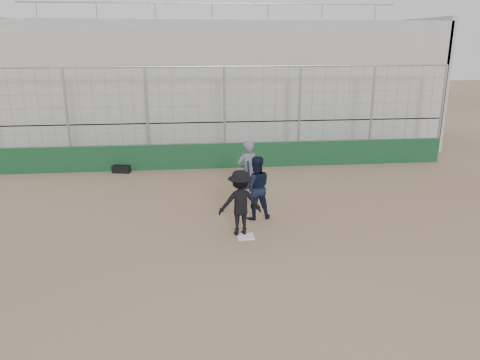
{
  "coord_description": "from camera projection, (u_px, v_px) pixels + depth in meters",
  "views": [
    {
      "loc": [
        -1.38,
        -11.28,
        5.02
      ],
      "look_at": [
        0.0,
        1.4,
        1.15
      ],
      "focal_mm": 35.0,
      "sensor_mm": 36.0,
      "label": 1
    }
  ],
  "objects": [
    {
      "name": "ground",
      "position": [
        246.0,
        237.0,
        12.34
      ],
      "size": [
        90.0,
        90.0,
        0.0
      ],
      "primitive_type": "plane",
      "color": "brown",
      "rests_on": "ground"
    },
    {
      "name": "umpire",
      "position": [
        248.0,
        175.0,
        14.77
      ],
      "size": [
        0.85,
        0.71,
        1.79
      ],
      "primitive_type": "imported",
      "rotation": [
        0.0,
        0.0,
        3.52
      ],
      "color": "#505A66",
      "rests_on": "ground"
    },
    {
      "name": "equipment_bag",
      "position": [
        121.0,
        169.0,
        18.19
      ],
      "size": [
        0.72,
        0.43,
        0.33
      ],
      "color": "black",
      "rests_on": "ground"
    },
    {
      "name": "home_plate",
      "position": [
        246.0,
        237.0,
        12.33
      ],
      "size": [
        0.44,
        0.44,
        0.02
      ],
      "primitive_type": "cube",
      "color": "white",
      "rests_on": "ground"
    },
    {
      "name": "backstop",
      "position": [
        225.0,
        144.0,
        18.72
      ],
      "size": [
        18.1,
        0.25,
        4.04
      ],
      "color": "#10351C",
      "rests_on": "ground"
    },
    {
      "name": "catcher_crouched",
      "position": [
        255.0,
        198.0,
        13.4
      ],
      "size": [
        1.0,
        0.83,
        1.25
      ],
      "color": "black",
      "rests_on": "ground"
    },
    {
      "name": "batter_at_plate",
      "position": [
        240.0,
        203.0,
        12.28
      ],
      "size": [
        1.19,
        0.8,
        1.92
      ],
      "color": "black",
      "rests_on": "ground"
    },
    {
      "name": "bleachers",
      "position": [
        217.0,
        83.0,
        22.85
      ],
      "size": [
        20.25,
        6.7,
        6.98
      ],
      "color": "gray",
      "rests_on": "ground"
    }
  ]
}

